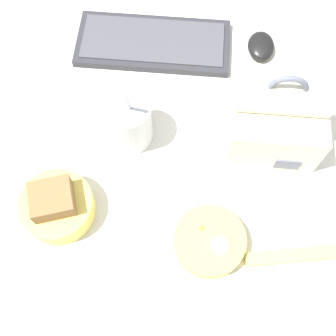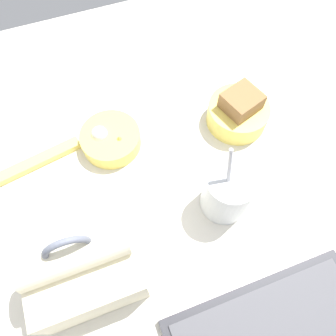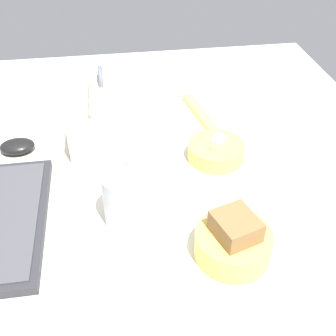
{
  "view_description": "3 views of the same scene",
  "coord_description": "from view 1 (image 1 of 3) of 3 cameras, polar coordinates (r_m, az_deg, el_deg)",
  "views": [
    {
      "loc": [
        2.93,
        -29.15,
        76.77
      ],
      "look_at": [
        0.33,
        0.85,
        7.0
      ],
      "focal_mm": 45.0,
      "sensor_mm": 36.0,
      "label": 1
    },
    {
      "loc": [
        10.2,
        27.38,
        62.31
      ],
      "look_at": [
        0.33,
        0.85,
        7.0
      ],
      "focal_mm": 35.0,
      "sensor_mm": 36.0,
      "label": 2
    },
    {
      "loc": [
        -64.6,
        10.68,
        58.79
      ],
      "look_at": [
        0.33,
        0.85,
        7.0
      ],
      "focal_mm": 45.0,
      "sensor_mm": 36.0,
      "label": 3
    }
  ],
  "objects": [
    {
      "name": "lunch_bag",
      "position": [
        0.82,
        14.36,
        6.95
      ],
      "size": [
        16.97,
        16.53,
        18.69
      ],
      "color": "#EFE5C1",
      "rests_on": "desk_surface"
    },
    {
      "name": "soup_cup",
      "position": [
        0.8,
        -5.42,
        6.32
      ],
      "size": [
        8.96,
        8.96,
        18.2
      ],
      "color": "silver",
      "rests_on": "desk_surface"
    },
    {
      "name": "chopstick_case",
      "position": [
        0.79,
        18.11,
        -11.06
      ],
      "size": [
        21.54,
        6.22,
        1.6
      ],
      "color": "#EFD666",
      "rests_on": "desk_surface"
    },
    {
      "name": "keyboard",
      "position": [
        0.96,
        -2.03,
        16.55
      ],
      "size": [
        33.31,
        14.3,
        2.1
      ],
      "color": "#2D2D33",
      "rests_on": "desk_surface"
    },
    {
      "name": "bento_bowl_sandwich",
      "position": [
        0.78,
        -14.8,
        -4.95
      ],
      "size": [
        13.1,
        13.1,
        8.74
      ],
      "color": "#EFD65B",
      "rests_on": "desk_surface"
    },
    {
      "name": "computer_mouse",
      "position": [
        0.97,
        12.48,
        15.84
      ],
      "size": [
        5.77,
        7.78,
        2.86
      ],
      "color": "black",
      "rests_on": "desk_surface"
    },
    {
      "name": "bento_bowl_snacks",
      "position": [
        0.75,
        5.64,
        -9.84
      ],
      "size": [
        12.52,
        12.52,
        5.32
      ],
      "color": "#EFD65B",
      "rests_on": "desk_surface"
    },
    {
      "name": "desk_surface",
      "position": [
        0.81,
        -0.28,
        -2.21
      ],
      "size": [
        140.0,
        110.0,
        2.0
      ],
      "color": "silver",
      "rests_on": "ground"
    }
  ]
}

